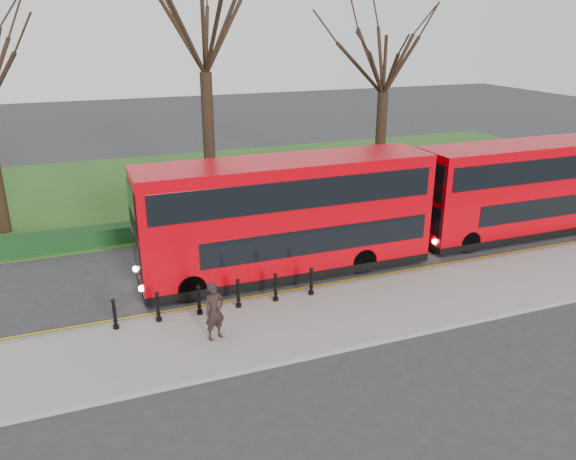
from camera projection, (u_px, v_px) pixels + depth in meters
name	position (u px, v px, depth m)	size (l,w,h in m)	color
ground	(223.00, 295.00, 20.44)	(120.00, 120.00, 0.00)	#28282B
pavement	(247.00, 333.00, 17.78)	(60.00, 4.00, 0.15)	gray
kerb	(231.00, 305.00, 19.53)	(60.00, 0.25, 0.16)	slate
grass_verge	(160.00, 188.00, 33.58)	(60.00, 18.00, 0.06)	#264D19
hedge	(186.00, 226.00, 26.26)	(60.00, 0.90, 0.80)	black
yellow_line_outer	(229.00, 303.00, 19.82)	(60.00, 0.10, 0.01)	yellow
yellow_line_inner	(227.00, 301.00, 20.00)	(60.00, 0.10, 0.01)	yellow
tree_mid	(203.00, 22.00, 26.64)	(8.23, 8.23, 12.85)	black
tree_right	(385.00, 58.00, 30.60)	(6.64, 6.64, 10.38)	black
bollard_row	(219.00, 297.00, 18.87)	(6.91, 0.15, 1.00)	black
bus_lead	(287.00, 218.00, 21.54)	(11.42, 2.62, 4.54)	#BE000A
bus_rear	(527.00, 189.00, 25.70)	(10.79, 2.48, 4.29)	#BE000A
pedestrian	(215.00, 311.00, 17.04)	(0.68, 0.45, 1.87)	black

